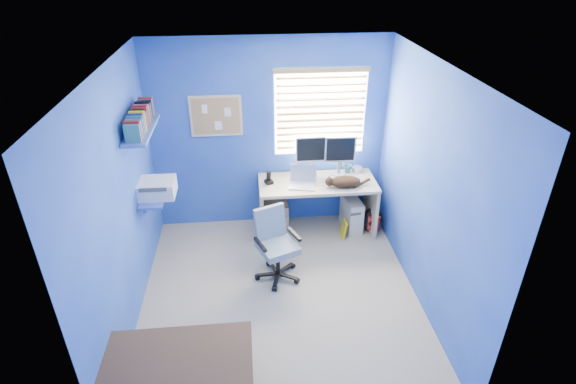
{
  "coord_description": "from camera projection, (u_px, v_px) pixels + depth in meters",
  "views": [
    {
      "loc": [
        -0.28,
        -3.76,
        3.42
      ],
      "look_at": [
        0.15,
        0.65,
        0.95
      ],
      "focal_mm": 28.0,
      "sensor_mm": 36.0,
      "label": 1
    }
  ],
  "objects": [
    {
      "name": "floor",
      "position": [
        280.0,
        296.0,
        4.96
      ],
      "size": [
        3.0,
        3.2,
        0.0
      ],
      "primitive_type": "cube",
      "color": "tan",
      "rests_on": "ground"
    },
    {
      "name": "cd_spindle",
      "position": [
        357.0,
        169.0,
        5.98
      ],
      "size": [
        0.13,
        0.13,
        0.07
      ],
      "primitive_type": "cylinder",
      "color": "silver",
      "rests_on": "desk"
    },
    {
      "name": "laptop",
      "position": [
        302.0,
        178.0,
        5.59
      ],
      "size": [
        0.38,
        0.33,
        0.22
      ],
      "primitive_type": "cube",
      "rotation": [
        0.0,
        0.0,
        -0.24
      ],
      "color": "silver",
      "rests_on": "desk"
    },
    {
      "name": "wall_shelves",
      "position": [
        147.0,
        155.0,
        4.8
      ],
      "size": [
        0.42,
        0.9,
        1.05
      ],
      "color": "#415DB5",
      "rests_on": "ground"
    },
    {
      "name": "yellow_book",
      "position": [
        344.0,
        229.0,
        5.91
      ],
      "size": [
        0.03,
        0.17,
        0.24
      ],
      "primitive_type": "cube",
      "color": "yellow",
      "rests_on": "floor"
    },
    {
      "name": "monitor_right",
      "position": [
        340.0,
        156.0,
        5.8
      ],
      "size": [
        0.4,
        0.13,
        0.54
      ],
      "primitive_type": "cube",
      "rotation": [
        0.0,
        0.0,
        -0.02
      ],
      "color": "silver",
      "rests_on": "desk"
    },
    {
      "name": "desk",
      "position": [
        317.0,
        207.0,
        5.92
      ],
      "size": [
        1.5,
        0.65,
        0.74
      ],
      "primitive_type": "cube",
      "color": "#CDB28C",
      "rests_on": "floor"
    },
    {
      "name": "ceiling",
      "position": [
        278.0,
        69.0,
        3.74
      ],
      "size": [
        3.0,
        3.2,
        0.0
      ],
      "primitive_type": "cube",
      "color": "white",
      "rests_on": "wall_back"
    },
    {
      "name": "monitor_left",
      "position": [
        311.0,
        156.0,
        5.79
      ],
      "size": [
        0.4,
        0.13,
        0.54
      ],
      "primitive_type": "cube",
      "rotation": [
        0.0,
        0.0,
        0.02
      ],
      "color": "silver",
      "rests_on": "desk"
    },
    {
      "name": "office_chair",
      "position": [
        276.0,
        253.0,
        5.13
      ],
      "size": [
        0.64,
        0.64,
        0.84
      ],
      "color": "black",
      "rests_on": "floor"
    },
    {
      "name": "mug",
      "position": [
        348.0,
        169.0,
        5.95
      ],
      "size": [
        0.1,
        0.09,
        0.1
      ],
      "primitive_type": "imported",
      "color": "#2F676A",
      "rests_on": "desk"
    },
    {
      "name": "backpack",
      "position": [
        372.0,
        220.0,
        6.02
      ],
      "size": [
        0.32,
        0.27,
        0.34
      ],
      "primitive_type": "ellipsoid",
      "rotation": [
        0.0,
        0.0,
        -0.19
      ],
      "color": "black",
      "rests_on": "floor"
    },
    {
      "name": "phone",
      "position": [
        269.0,
        177.0,
        5.67
      ],
      "size": [
        0.12,
        0.14,
        0.17
      ],
      "primitive_type": "cube",
      "rotation": [
        0.0,
        0.0,
        0.37
      ],
      "color": "black",
      "rests_on": "desk"
    },
    {
      "name": "wall_left",
      "position": [
        121.0,
        206.0,
        4.22
      ],
      "size": [
        0.01,
        3.2,
        2.5
      ],
      "primitive_type": "cube",
      "color": "#1F45B7",
      "rests_on": "ground"
    },
    {
      "name": "window_blinds",
      "position": [
        320.0,
        113.0,
        5.63
      ],
      "size": [
        1.15,
        0.05,
        1.1
      ],
      "color": "white",
      "rests_on": "ground"
    },
    {
      "name": "corkboard",
      "position": [
        216.0,
        116.0,
        5.52
      ],
      "size": [
        0.64,
        0.02,
        0.52
      ],
      "color": "#CDB28C",
      "rests_on": "ground"
    },
    {
      "name": "wall_right",
      "position": [
        429.0,
        191.0,
        4.48
      ],
      "size": [
        0.01,
        3.2,
        2.5
      ],
      "primitive_type": "cube",
      "color": "#1F45B7",
      "rests_on": "ground"
    },
    {
      "name": "wall_front",
      "position": [
        299.0,
        318.0,
        2.96
      ],
      "size": [
        3.0,
        0.01,
        2.5
      ],
      "primitive_type": "cube",
      "color": "#1F45B7",
      "rests_on": "ground"
    },
    {
      "name": "wall_back",
      "position": [
        269.0,
        136.0,
        5.74
      ],
      "size": [
        3.0,
        0.01,
        2.5
      ],
      "primitive_type": "cube",
      "color": "#1F45B7",
      "rests_on": "ground"
    },
    {
      "name": "drawer_boxes",
      "position": [
        275.0,
        216.0,
        6.04
      ],
      "size": [
        0.35,
        0.28,
        0.41
      ],
      "primitive_type": "cube",
      "color": "tan",
      "rests_on": "floor"
    },
    {
      "name": "cat",
      "position": [
        345.0,
        182.0,
        5.6
      ],
      "size": [
        0.39,
        0.21,
        0.14
      ],
      "primitive_type": "ellipsoid",
      "rotation": [
        0.0,
        0.0,
        0.01
      ],
      "color": "black",
      "rests_on": "desk"
    },
    {
      "name": "tower_pc",
      "position": [
        351.0,
        214.0,
        6.04
      ],
      "size": [
        0.24,
        0.46,
        0.45
      ],
      "primitive_type": "cube",
      "rotation": [
        0.0,
        0.0,
        0.12
      ],
      "color": "beige",
      "rests_on": "floor"
    }
  ]
}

